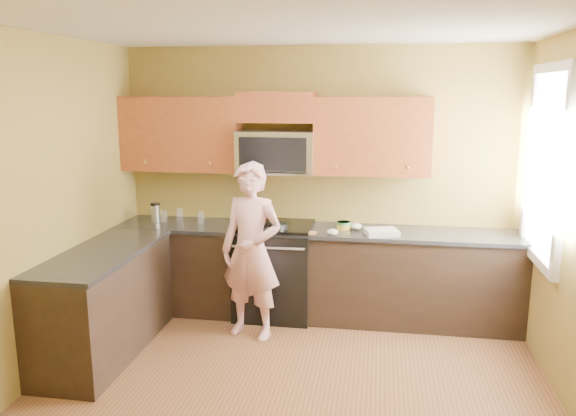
% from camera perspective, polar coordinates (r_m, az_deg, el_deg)
% --- Properties ---
extents(floor, '(4.00, 4.00, 0.00)m').
position_cam_1_polar(floor, '(4.36, -0.19, -19.32)').
color(floor, brown).
rests_on(floor, ground).
extents(ceiling, '(4.00, 4.00, 0.00)m').
position_cam_1_polar(ceiling, '(3.76, -0.21, 18.60)').
color(ceiling, white).
rests_on(ceiling, ground).
extents(wall_back, '(4.00, 0.00, 4.00)m').
position_cam_1_polar(wall_back, '(5.79, 3.08, 2.79)').
color(wall_back, olive).
rests_on(wall_back, ground).
extents(wall_front, '(4.00, 0.00, 4.00)m').
position_cam_1_polar(wall_front, '(2.01, -10.03, -15.15)').
color(wall_front, olive).
rests_on(wall_front, ground).
extents(wall_left, '(0.00, 4.00, 4.00)m').
position_cam_1_polar(wall_left, '(4.61, -25.54, -0.69)').
color(wall_left, olive).
rests_on(wall_left, ground).
extents(cabinet_back_run, '(4.00, 0.60, 0.88)m').
position_cam_1_polar(cabinet_back_run, '(5.71, 2.65, -6.73)').
color(cabinet_back_run, black).
rests_on(cabinet_back_run, floor).
extents(cabinet_left_run, '(0.60, 1.60, 0.88)m').
position_cam_1_polar(cabinet_left_run, '(5.20, -18.10, -9.25)').
color(cabinet_left_run, black).
rests_on(cabinet_left_run, floor).
extents(countertop_back, '(4.00, 0.62, 0.04)m').
position_cam_1_polar(countertop_back, '(5.58, 2.68, -2.28)').
color(countertop_back, black).
rests_on(countertop_back, cabinet_back_run).
extents(countertop_left, '(0.62, 1.60, 0.04)m').
position_cam_1_polar(countertop_left, '(5.05, -18.33, -4.38)').
color(countertop_left, black).
rests_on(countertop_left, cabinet_left_run).
extents(stove, '(0.76, 0.65, 0.95)m').
position_cam_1_polar(stove, '(5.74, -1.37, -6.28)').
color(stove, black).
rests_on(stove, floor).
extents(microwave, '(0.76, 0.40, 0.42)m').
position_cam_1_polar(microwave, '(5.63, -1.19, 3.58)').
color(microwave, silver).
rests_on(microwave, wall_back).
extents(upper_cab_left, '(1.22, 0.33, 0.75)m').
position_cam_1_polar(upper_cab_left, '(5.93, -10.60, 3.79)').
color(upper_cab_left, brown).
rests_on(upper_cab_left, wall_back).
extents(upper_cab_right, '(1.12, 0.33, 0.75)m').
position_cam_1_polar(upper_cab_right, '(5.58, 8.44, 3.37)').
color(upper_cab_right, brown).
rests_on(upper_cab_right, wall_back).
extents(upper_cab_over_mw, '(0.76, 0.33, 0.30)m').
position_cam_1_polar(upper_cab_over_mw, '(5.61, -1.15, 10.21)').
color(upper_cab_over_mw, brown).
rests_on(upper_cab_over_mw, wall_back).
extents(window, '(0.06, 1.06, 1.66)m').
position_cam_1_polar(window, '(5.11, 24.78, 3.91)').
color(window, white).
rests_on(window, wall_right).
extents(woman, '(0.68, 0.53, 1.64)m').
position_cam_1_polar(woman, '(5.17, -3.73, -4.37)').
color(woman, pink).
rests_on(woman, floor).
extents(frying_pan, '(0.38, 0.48, 0.06)m').
position_cam_1_polar(frying_pan, '(5.44, -1.36, -2.07)').
color(frying_pan, black).
rests_on(frying_pan, stove).
extents(butter_tub, '(0.18, 0.18, 0.10)m').
position_cam_1_polar(butter_tub, '(5.55, 5.67, -2.18)').
color(butter_tub, yellow).
rests_on(butter_tub, countertop_back).
extents(toast_slice, '(0.12, 0.12, 0.01)m').
position_cam_1_polar(toast_slice, '(5.36, 2.33, -2.56)').
color(toast_slice, '#B27F47').
rests_on(toast_slice, countertop_back).
extents(napkin_a, '(0.13, 0.14, 0.06)m').
position_cam_1_polar(napkin_a, '(5.31, 4.54, -2.46)').
color(napkin_a, silver).
rests_on(napkin_a, countertop_back).
extents(napkin_b, '(0.13, 0.14, 0.07)m').
position_cam_1_polar(napkin_b, '(5.55, 6.90, -1.87)').
color(napkin_b, silver).
rests_on(napkin_b, countertop_back).
extents(dish_towel, '(0.35, 0.31, 0.05)m').
position_cam_1_polar(dish_towel, '(5.40, 9.48, -2.41)').
color(dish_towel, white).
rests_on(dish_towel, countertop_back).
extents(travel_mug, '(0.11, 0.11, 0.20)m').
position_cam_1_polar(travel_mug, '(5.98, -13.27, -1.42)').
color(travel_mug, silver).
rests_on(travel_mug, countertop_back).
extents(glass_a, '(0.08, 0.08, 0.12)m').
position_cam_1_polar(glass_a, '(5.96, -12.48, -0.84)').
color(glass_a, silver).
rests_on(glass_a, countertop_back).
extents(glass_b, '(0.08, 0.08, 0.12)m').
position_cam_1_polar(glass_b, '(6.03, -10.95, -0.63)').
color(glass_b, silver).
rests_on(glass_b, countertop_back).
extents(glass_c, '(0.07, 0.07, 0.12)m').
position_cam_1_polar(glass_c, '(5.82, -8.84, -0.99)').
color(glass_c, silver).
rests_on(glass_c, countertop_back).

